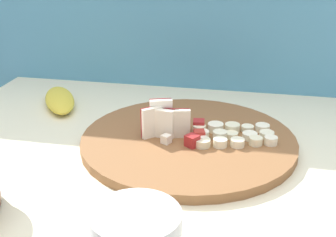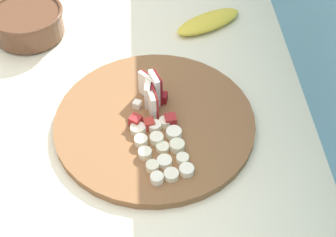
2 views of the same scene
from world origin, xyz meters
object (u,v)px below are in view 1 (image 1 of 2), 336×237
at_px(banana_slice_rows, 232,135).
at_px(cutting_board, 188,141).
at_px(apple_wedge_fan, 163,121).
at_px(apple_dice_pile, 184,132).
at_px(banana_peel, 60,100).

bearing_deg(banana_slice_rows, cutting_board, -172.40).
relative_size(apple_wedge_fan, apple_dice_pile, 0.89).
bearing_deg(banana_slice_rows, apple_wedge_fan, -173.70).
bearing_deg(apple_dice_pile, banana_slice_rows, 8.93).
xyz_separation_m(apple_wedge_fan, banana_peel, (-0.27, 0.15, -0.03)).
xyz_separation_m(cutting_board, banana_slice_rows, (0.08, 0.01, 0.02)).
bearing_deg(apple_wedge_fan, banana_slice_rows, 6.30).
xyz_separation_m(cutting_board, banana_peel, (-0.32, 0.14, 0.00)).
bearing_deg(apple_wedge_fan, banana_peel, 151.69).
xyz_separation_m(cutting_board, apple_wedge_fan, (-0.05, -0.00, 0.04)).
bearing_deg(apple_wedge_fan, cutting_board, 4.07).
distance_m(banana_slice_rows, banana_peel, 0.42).
bearing_deg(apple_dice_pile, cutting_board, 22.38).
xyz_separation_m(apple_dice_pile, banana_peel, (-0.31, 0.15, -0.01)).
height_order(apple_wedge_fan, banana_slice_rows, apple_wedge_fan).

